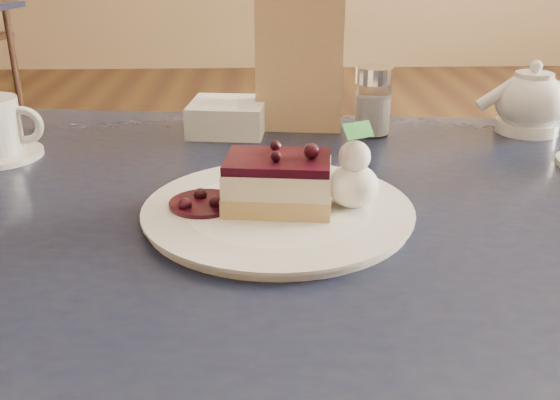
{
  "coord_description": "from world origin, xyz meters",
  "views": [
    {
      "loc": [
        -0.2,
        -0.67,
        1.08
      ],
      "look_at": [
        -0.18,
        -0.07,
        0.83
      ],
      "focal_mm": 40.0,
      "sensor_mm": 36.0,
      "label": 1
    }
  ],
  "objects_px": {
    "dessert_plate": "(278,211)",
    "tea_set": "(543,112)",
    "cheesecake_slice": "(278,183)",
    "main_table": "(281,256)"
  },
  "relations": [
    {
      "from": "dessert_plate",
      "to": "tea_set",
      "type": "distance_m",
      "value": 0.54
    },
    {
      "from": "dessert_plate",
      "to": "cheesecake_slice",
      "type": "height_order",
      "value": "cheesecake_slice"
    },
    {
      "from": "main_table",
      "to": "dessert_plate",
      "type": "relative_size",
      "value": 4.26
    },
    {
      "from": "dessert_plate",
      "to": "main_table",
      "type": "bearing_deg",
      "value": 83.33
    },
    {
      "from": "dessert_plate",
      "to": "cheesecake_slice",
      "type": "relative_size",
      "value": 2.34
    },
    {
      "from": "dessert_plate",
      "to": "cheesecake_slice",
      "type": "distance_m",
      "value": 0.04
    },
    {
      "from": "cheesecake_slice",
      "to": "tea_set",
      "type": "relative_size",
      "value": 0.45
    },
    {
      "from": "tea_set",
      "to": "cheesecake_slice",
      "type": "bearing_deg",
      "value": -146.01
    },
    {
      "from": "cheesecake_slice",
      "to": "main_table",
      "type": "bearing_deg",
      "value": 90.0
    },
    {
      "from": "dessert_plate",
      "to": "cheesecake_slice",
      "type": "bearing_deg",
      "value": 0.0
    }
  ]
}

